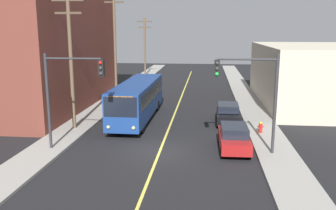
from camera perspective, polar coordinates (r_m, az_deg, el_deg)
name	(u,v)px	position (r m, az deg, el deg)	size (l,w,h in m)	color
ground_plane	(160,152)	(23.00, -1.33, -7.40)	(120.00, 120.00, 0.00)	black
sidewalk_left	(96,112)	(33.95, -11.31, -1.16)	(2.50, 90.00, 0.15)	gray
sidewalk_right	(256,116)	(32.70, 13.72, -1.77)	(2.50, 90.00, 0.15)	gray
lane_stripe_center	(178,104)	(37.42, 1.66, 0.16)	(0.16, 60.00, 0.01)	#D8CC4C
building_left_brick	(37,40)	(37.57, -19.91, 9.54)	(10.00, 20.25, 13.05)	brown
building_right_warehouse	(321,75)	(40.43, 22.93, 4.41)	(12.00, 18.68, 6.01)	beige
city_bus	(138,98)	(30.83, -4.79, 1.03)	(2.67, 12.18, 3.20)	navy
parked_car_red	(234,137)	(23.46, 10.35, -5.04)	(1.89, 4.43, 1.62)	maroon
parked_car_black	(228,113)	(30.01, 9.43, -1.29)	(1.89, 4.43, 1.62)	black
utility_pole_near	(71,55)	(27.95, -15.09, 7.57)	(2.40, 0.28, 10.08)	brown
utility_pole_mid	(115,39)	(39.73, -8.38, 10.23)	(2.40, 0.28, 11.73)	brown
utility_pole_far	(145,44)	(58.98, -3.66, 9.56)	(2.40, 0.28, 9.25)	brown
traffic_signal_left_corner	(71,84)	(22.94, -15.06, 3.23)	(3.75, 0.48, 6.00)	#2D2D33
traffic_signal_right_corner	(250,85)	(22.07, 12.75, 3.02)	(3.75, 0.48, 6.00)	#2D2D33
fire_hydrant	(261,127)	(27.33, 14.38, -3.37)	(0.44, 0.26, 0.84)	red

